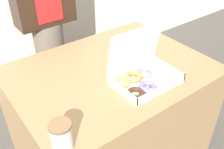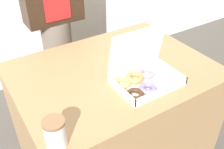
# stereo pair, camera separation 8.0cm
# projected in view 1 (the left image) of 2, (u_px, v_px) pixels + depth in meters

# --- Properties ---
(table) EXTENTS (1.15, 0.87, 0.75)m
(table) POSITION_uv_depth(u_px,v_px,m) (111.00, 116.00, 1.76)
(table) COLOR #99754C
(table) RESTS_ON ground_plane
(donut_box) EXTENTS (0.37, 0.25, 0.29)m
(donut_box) POSITION_uv_depth(u_px,v_px,m) (143.00, 76.00, 1.41)
(donut_box) COLOR white
(donut_box) RESTS_ON table
(coffee_cup) EXTENTS (0.09, 0.09, 0.14)m
(coffee_cup) POSITION_uv_depth(u_px,v_px,m) (61.00, 137.00, 1.03)
(coffee_cup) COLOR silver
(coffee_cup) RESTS_ON table
(person_customer) EXTENTS (0.42, 0.24, 1.59)m
(person_customer) POSITION_uv_depth(u_px,v_px,m) (45.00, 14.00, 1.90)
(person_customer) COLOR #665B51
(person_customer) RESTS_ON ground_plane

